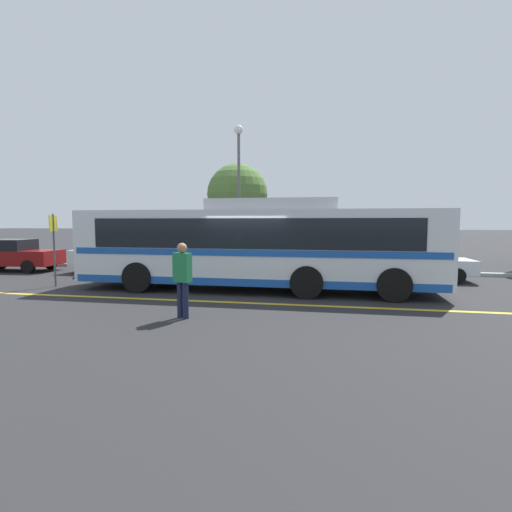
{
  "coord_description": "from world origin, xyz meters",
  "views": [
    {
      "loc": [
        2.66,
        -12.77,
        2.32
      ],
      "look_at": [
        0.08,
        0.42,
        1.16
      ],
      "focal_mm": 28.0,
      "sensor_mm": 36.0,
      "label": 1
    }
  ],
  "objects": [
    {
      "name": "street_lamp",
      "position": [
        -1.97,
        6.49,
        4.64
      ],
      "size": [
        0.43,
        0.43,
        6.99
      ],
      "color": "#59595E",
      "rests_on": "ground_plane"
    },
    {
      "name": "parked_car_1",
      "position": [
        -6.7,
        3.66,
        0.79
      ],
      "size": [
        4.56,
        2.15,
        1.59
      ],
      "rotation": [
        0.0,
        0.0,
        1.5
      ],
      "color": "silver",
      "rests_on": "ground_plane"
    },
    {
      "name": "pedestrian_0",
      "position": [
        -0.88,
        -3.83,
        1.04
      ],
      "size": [
        0.46,
        0.33,
        1.82
      ],
      "rotation": [
        0.0,
        0.0,
        2.86
      ],
      "color": "#191E38",
      "rests_on": "ground_plane"
    },
    {
      "name": "ground_plane",
      "position": [
        0.0,
        0.0,
        0.0
      ],
      "size": [
        220.0,
        220.0,
        0.0
      ],
      "primitive_type": "plane",
      "color": "#262628"
    },
    {
      "name": "lane_strip_0",
      "position": [
        0.08,
        -1.78,
        0.0
      ],
      "size": [
        31.97,
        0.2,
        0.01
      ],
      "primitive_type": "cube",
      "rotation": [
        0.0,
        0.0,
        1.57
      ],
      "color": "gold",
      "rests_on": "ground_plane"
    },
    {
      "name": "bus_stop_sign",
      "position": [
        -7.12,
        -0.25,
        1.63
      ],
      "size": [
        0.07,
        0.4,
        2.59
      ],
      "rotation": [
        0.0,
        0.0,
        1.57
      ],
      "color": "#59595E",
      "rests_on": "ground_plane"
    },
    {
      "name": "transit_bus",
      "position": [
        0.1,
        0.42,
        1.55
      ],
      "size": [
        12.29,
        2.75,
        3.05
      ],
      "rotation": [
        0.0,
        0.0,
        1.57
      ],
      "color": "silver",
      "rests_on": "ground_plane"
    },
    {
      "name": "parked_car_2",
      "position": [
        0.12,
        3.44,
        0.7
      ],
      "size": [
        4.64,
        1.86,
        1.36
      ],
      "rotation": [
        0.0,
        0.0,
        -1.55
      ],
      "color": "maroon",
      "rests_on": "ground_plane"
    },
    {
      "name": "parked_car_3",
      "position": [
        5.88,
        3.91,
        0.67
      ],
      "size": [
        4.22,
        1.96,
        1.3
      ],
      "rotation": [
        0.0,
        0.0,
        1.6
      ],
      "color": "silver",
      "rests_on": "ground_plane"
    },
    {
      "name": "curb_strip",
      "position": [
        0.08,
        5.63,
        0.07
      ],
      "size": [
        39.97,
        0.36,
        0.15
      ],
      "primitive_type": "cube",
      "color": "#99999E",
      "rests_on": "ground_plane"
    },
    {
      "name": "tree_0",
      "position": [
        -2.58,
        8.67,
        3.8
      ],
      "size": [
        3.31,
        3.31,
        5.47
      ],
      "color": "#513823",
      "rests_on": "ground_plane"
    },
    {
      "name": "parked_car_0",
      "position": [
        -12.19,
        3.42,
        0.75
      ],
      "size": [
        4.33,
        2.09,
        1.49
      ],
      "rotation": [
        0.0,
        0.0,
        -1.49
      ],
      "color": "maroon",
      "rests_on": "ground_plane"
    }
  ]
}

